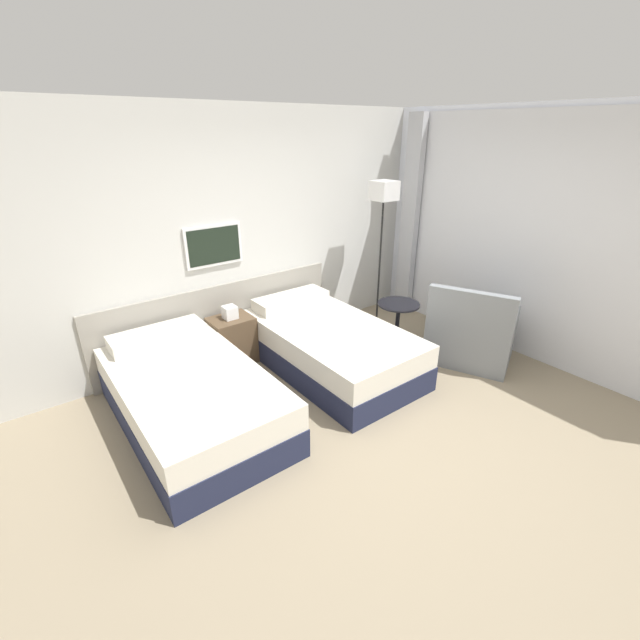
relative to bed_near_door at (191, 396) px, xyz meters
The scene contains 9 objects.
ground_plane 1.68m from the bed_near_door, 41.61° to the right, with size 16.00×16.00×0.00m, color gray.
wall_headboard 1.91m from the bed_near_door, 40.91° to the left, with size 10.00×0.10×2.70m.
wall_window 3.97m from the bed_near_door, 18.03° to the right, with size 0.21×4.63×2.70m.
bed_near_door is the anchor object (origin of this frame).
bed_near_window 1.59m from the bed_near_door, ahead, with size 1.13×2.00×0.64m.
nightstand 1.10m from the bed_near_door, 43.79° to the left, with size 0.46×0.37×0.68m.
floor_lamp 3.16m from the bed_near_door, 10.19° to the left, with size 0.27×0.27×1.88m.
side_table 2.52m from the bed_near_door, ahead, with size 0.49×0.49×0.58m.
armchair 3.07m from the bed_near_door, 15.84° to the right, with size 1.02×1.11×0.93m.
Camera 1 is at (-2.28, -2.14, 2.45)m, focal length 24.00 mm.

